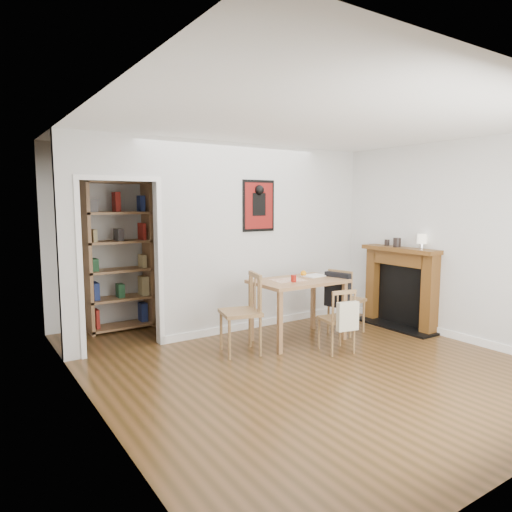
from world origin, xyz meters
TOP-DOWN VIEW (x-y plane):
  - ground at (0.00, 0.00)m, footprint 5.20×5.20m
  - room_shell at (0.10, 1.34)m, footprint 5.20×5.20m
  - dining_table at (0.49, 0.54)m, footprint 1.18×0.75m
  - chair_left at (-0.42, 0.51)m, footprint 0.59×0.59m
  - chair_right at (1.24, 0.43)m, footprint 0.59×0.54m
  - chair_front at (0.59, -0.09)m, footprint 0.46×0.50m
  - bookshelf at (-1.29, 2.35)m, footprint 0.89×0.36m
  - fireplace at (2.16, 0.25)m, footprint 0.45×1.25m
  - red_glass at (0.32, 0.43)m, footprint 0.07×0.07m
  - orange_fruit at (0.70, 0.70)m, footprint 0.08×0.08m
  - placemat at (0.34, 0.57)m, footprint 0.45×0.36m
  - notebook at (0.84, 0.63)m, footprint 0.33×0.25m
  - mantel_lamp at (2.17, -0.07)m, footprint 0.13×0.13m
  - ceramic_jar_a at (2.10, 0.30)m, footprint 0.11×0.11m
  - ceramic_jar_b at (2.14, 0.51)m, footprint 0.07×0.07m

SIDE VIEW (x-z plane):
  - ground at x=0.00m, z-range 0.00..0.00m
  - chair_front at x=0.59m, z-range 0.01..0.79m
  - chair_right at x=1.24m, z-range 0.02..0.92m
  - chair_left at x=-0.42m, z-range 0.00..0.97m
  - fireplace at x=2.16m, z-range 0.04..1.20m
  - dining_table at x=0.49m, z-range 0.31..1.11m
  - placemat at x=0.34m, z-range 0.81..0.81m
  - notebook at x=0.84m, z-range 0.81..0.82m
  - orange_fruit at x=0.70m, z-range 0.81..0.89m
  - red_glass at x=0.32m, z-range 0.81..0.90m
  - bookshelf at x=-1.29m, z-range -0.01..2.11m
  - ceramic_jar_b at x=2.14m, z-range 1.16..1.25m
  - ceramic_jar_a at x=2.10m, z-range 1.16..1.29m
  - mantel_lamp at x=2.17m, z-range 1.18..1.39m
  - room_shell at x=0.10m, z-range -1.30..3.90m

